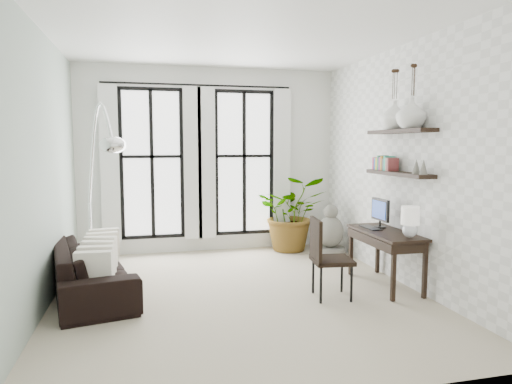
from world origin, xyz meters
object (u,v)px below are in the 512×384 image
object	(u,v)px
sofa	(92,269)
desk	(387,235)
plant	(292,213)
buddha	(330,234)
arc_lamp	(100,146)
desk_chair	(325,253)

from	to	relation	value
sofa	desk	world-z (taller)	desk
sofa	plant	world-z (taller)	plant
buddha	arc_lamp	bearing A→B (deg)	-169.52
sofa	buddha	bearing A→B (deg)	-84.38
desk	arc_lamp	bearing A→B (deg)	163.02
sofa	buddha	distance (m)	3.88
plant	desk_chair	world-z (taller)	plant
desk	plant	bearing A→B (deg)	103.19
desk_chair	buddha	distance (m)	2.19
arc_lamp	desk_chair	bearing A→B (deg)	-25.96
sofa	desk_chair	bearing A→B (deg)	-118.17
plant	arc_lamp	world-z (taller)	arc_lamp
plant	buddha	distance (m)	0.80
sofa	arc_lamp	distance (m)	1.62
sofa	desk_chair	size ratio (longest dim) A/B	2.20
plant	desk_chair	distance (m)	2.56
plant	buddha	bearing A→B (deg)	-47.34
sofa	desk	size ratio (longest dim) A/B	1.73
plant	desk	bearing A→B (deg)	-76.81
desk	arc_lamp	world-z (taller)	arc_lamp
sofa	desk	xyz separation A→B (m)	(3.75, -0.64, 0.38)
sofa	desk_chair	xyz separation A→B (m)	(2.80, -0.84, 0.25)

